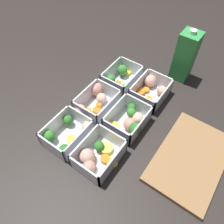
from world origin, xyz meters
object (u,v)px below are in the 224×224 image
container_far_center (130,121)px  container_far_right (96,156)px  container_near_center (95,101)px  juice_carton (185,56)px  container_near_right (69,134)px  container_near_left (121,78)px  container_far_left (150,90)px

container_far_center → container_far_right: size_ratio=1.01×
container_near_center → juice_carton: 0.37m
container_near_right → container_far_right: 0.11m
container_far_right → container_near_left: bearing=-158.4°
container_near_right → container_far_left: 0.33m
container_far_right → juice_carton: 0.48m
container_near_center → container_far_right: (0.16, 0.13, -0.00)m
container_near_left → container_far_center: size_ratio=1.06×
container_near_right → container_far_right: (0.01, 0.11, -0.00)m
container_far_center → juice_carton: juice_carton is taller
container_far_left → container_far_right: same height
container_far_left → container_far_right: (0.32, 0.00, -0.00)m
container_far_center → juice_carton: 0.32m
container_near_center → container_far_center: same height
container_far_right → juice_carton: bearing=174.5°
container_near_left → container_near_center: (0.15, -0.01, -0.00)m
container_far_right → container_far_center: bearing=175.7°
container_near_left → juice_carton: bearing=134.9°
container_far_left → juice_carton: 0.18m
container_near_center → container_far_right: bearing=39.5°
container_near_right → juice_carton: bearing=161.2°
container_far_left → juice_carton: (-0.16, 0.05, 0.07)m
container_near_right → container_far_left: (-0.31, 0.11, -0.00)m
container_far_left → container_far_right: 0.32m
container_near_center → container_near_right: (0.15, 0.02, 0.00)m
container_far_right → juice_carton: size_ratio=0.68×
container_near_left → container_near_right: size_ratio=0.94×
container_far_center → container_far_right: (0.16, -0.01, -0.00)m
container_near_center → container_near_right: same height
container_near_right → container_far_left: bearing=160.0°
container_near_right → juice_carton: juice_carton is taller
container_near_left → container_near_right: same height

